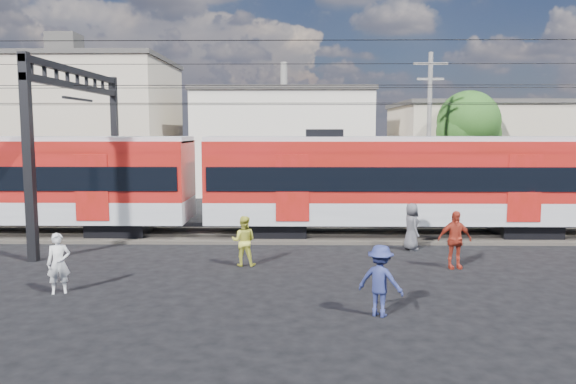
% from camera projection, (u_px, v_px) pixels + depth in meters
% --- Properties ---
extents(ground, '(120.00, 120.00, 0.00)m').
position_uv_depth(ground, '(334.00, 292.00, 15.50)').
color(ground, black).
rests_on(ground, ground).
extents(track_bed, '(70.00, 3.40, 0.12)m').
position_uv_depth(track_bed, '(321.00, 235.00, 23.44)').
color(track_bed, '#2D2823').
rests_on(track_bed, ground).
extents(rail_near, '(70.00, 0.12, 0.12)m').
position_uv_depth(rail_near, '(322.00, 236.00, 22.69)').
color(rail_near, '#59544C').
rests_on(rail_near, track_bed).
extents(rail_far, '(70.00, 0.12, 0.12)m').
position_uv_depth(rail_far, '(320.00, 229.00, 24.18)').
color(rail_far, '#59544C').
rests_on(rail_far, track_bed).
extents(commuter_train, '(50.30, 3.08, 4.17)m').
position_uv_depth(commuter_train, '(406.00, 180.00, 23.13)').
color(commuter_train, black).
rests_on(commuter_train, ground).
extents(catenary, '(70.00, 9.30, 7.52)m').
position_uv_depth(catenary, '(111.00, 113.00, 23.02)').
color(catenary, black).
rests_on(catenary, ground).
extents(building_west, '(14.28, 10.20, 9.30)m').
position_uv_depth(building_west, '(68.00, 127.00, 39.10)').
color(building_west, tan).
rests_on(building_west, ground).
extents(building_midwest, '(12.24, 12.24, 7.30)m').
position_uv_depth(building_midwest, '(284.00, 140.00, 41.96)').
color(building_midwest, beige).
rests_on(building_midwest, ground).
extents(building_mideast, '(16.32, 10.20, 6.30)m').
position_uv_depth(building_mideast, '(514.00, 148.00, 38.77)').
color(building_mideast, tan).
rests_on(building_mideast, ground).
extents(utility_pole_mid, '(1.80, 0.24, 8.50)m').
position_uv_depth(utility_pole_mid, '(429.00, 128.00, 29.81)').
color(utility_pole_mid, slate).
rests_on(utility_pole_mid, ground).
extents(tree_near, '(3.82, 3.64, 6.72)m').
position_uv_depth(tree_near, '(471.00, 126.00, 32.81)').
color(tree_near, '#382619').
rests_on(tree_near, ground).
extents(pedestrian_a, '(0.71, 0.60, 1.67)m').
position_uv_depth(pedestrian_a, '(59.00, 263.00, 15.29)').
color(pedestrian_a, silver).
rests_on(pedestrian_a, ground).
extents(pedestrian_b, '(0.84, 0.68, 1.65)m').
position_uv_depth(pedestrian_b, '(244.00, 241.00, 18.40)').
color(pedestrian_b, gold).
rests_on(pedestrian_b, ground).
extents(pedestrian_c, '(1.29, 1.10, 1.73)m').
position_uv_depth(pedestrian_c, '(380.00, 281.00, 13.42)').
color(pedestrian_c, navy).
rests_on(pedestrian_c, ground).
extents(pedestrian_d, '(1.13, 0.54, 1.87)m').
position_uv_depth(pedestrian_d, '(455.00, 240.00, 18.04)').
color(pedestrian_d, maroon).
rests_on(pedestrian_d, ground).
extents(pedestrian_e, '(0.72, 0.95, 1.75)m').
position_uv_depth(pedestrian_e, '(411.00, 227.00, 20.82)').
color(pedestrian_e, '#444448').
rests_on(pedestrian_e, ground).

